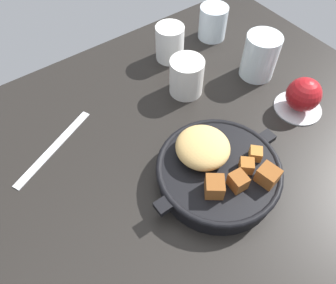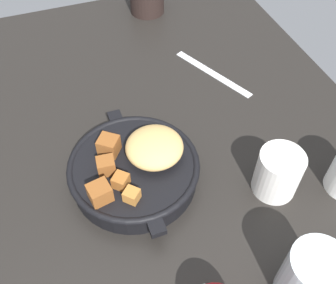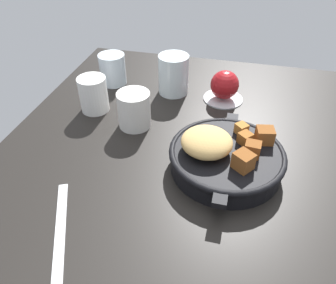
# 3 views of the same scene
# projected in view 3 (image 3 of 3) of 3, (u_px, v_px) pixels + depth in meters

# --- Properties ---
(ground_plane) EXTENTS (1.09, 0.84, 0.02)m
(ground_plane) POSITION_uv_depth(u_px,v_px,m) (190.00, 187.00, 0.61)
(ground_plane) COLOR black
(cast_iron_skillet) EXTENTS (0.26, 0.22, 0.08)m
(cast_iron_skillet) POSITION_uv_depth(u_px,v_px,m) (225.00, 156.00, 0.62)
(cast_iron_skillet) COLOR black
(cast_iron_skillet) RESTS_ON ground_plane
(saucer_plate) EXTENTS (0.10, 0.10, 0.01)m
(saucer_plate) POSITION_uv_depth(u_px,v_px,m) (223.00, 98.00, 0.84)
(saucer_plate) COLOR #B7BABF
(saucer_plate) RESTS_ON ground_plane
(red_apple) EXTENTS (0.07, 0.07, 0.07)m
(red_apple) POSITION_uv_depth(u_px,v_px,m) (225.00, 85.00, 0.81)
(red_apple) COLOR maroon
(red_apple) RESTS_ON saucer_plate
(butter_knife) EXTENTS (0.19, 0.10, 0.00)m
(butter_knife) POSITION_uv_depth(u_px,v_px,m) (60.00, 230.00, 0.52)
(butter_knife) COLOR silver
(butter_knife) RESTS_ON ground_plane
(white_creamer_pitcher) EXTENTS (0.07, 0.07, 0.09)m
(white_creamer_pitcher) POSITION_uv_depth(u_px,v_px,m) (93.00, 94.00, 0.77)
(white_creamer_pitcher) COLOR white
(white_creamer_pitcher) RESTS_ON ground_plane
(ceramic_mug_white) EXTENTS (0.07, 0.07, 0.08)m
(ceramic_mug_white) POSITION_uv_depth(u_px,v_px,m) (134.00, 110.00, 0.72)
(ceramic_mug_white) COLOR silver
(ceramic_mug_white) RESTS_ON ground_plane
(water_glass_short) EXTENTS (0.07, 0.07, 0.08)m
(water_glass_short) POSITION_uv_depth(u_px,v_px,m) (113.00, 69.00, 0.88)
(water_glass_short) COLOR silver
(water_glass_short) RESTS_ON ground_plane
(water_glass_tall) EXTENTS (0.08, 0.08, 0.10)m
(water_glass_tall) POSITION_uv_depth(u_px,v_px,m) (173.00, 75.00, 0.84)
(water_glass_tall) COLOR silver
(water_glass_tall) RESTS_ON ground_plane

